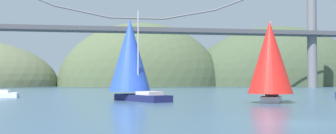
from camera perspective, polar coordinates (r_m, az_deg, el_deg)
name	(u,v)px	position (r m, az deg, el deg)	size (l,w,h in m)	color
ground_plane	(298,124)	(21.40, 17.57, -7.52)	(360.00, 360.00, 0.00)	#385670
headland_right	(279,86)	(169.02, 15.17, -2.54)	(71.44, 44.00, 47.65)	#425138
headland_center	(141,86)	(154.73, -3.75, -2.67)	(61.72, 44.00, 47.67)	#4C5B3D
suspension_bridge	(137,27)	(115.41, -4.34, 5.61)	(141.02, 6.00, 37.24)	slate
sailboat_blue_spinnaker	(131,58)	(44.61, -5.19, 1.23)	(6.92, 9.23, 9.53)	#191E4C
sailboat_red_spinnaker	(270,59)	(40.58, 13.99, 1.05)	(5.76, 7.41, 7.97)	white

